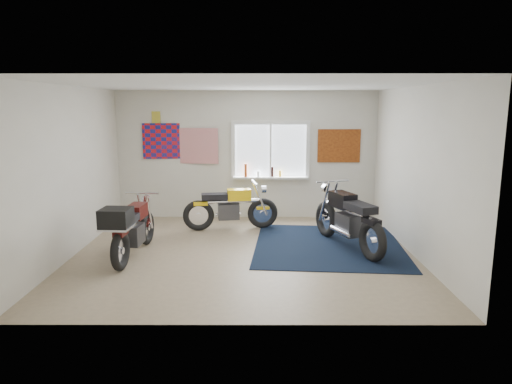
{
  "coord_description": "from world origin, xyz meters",
  "views": [
    {
      "loc": [
        0.21,
        -7.18,
        2.38
      ],
      "look_at": [
        0.2,
        0.4,
        0.95
      ],
      "focal_mm": 32.0,
      "sensor_mm": 36.0,
      "label": 1
    }
  ],
  "objects_px": {
    "yellow_triumph": "(230,209)",
    "black_chrome_bike": "(348,220)",
    "maroon_tourer": "(131,228)",
    "navy_rug": "(328,245)"
  },
  "relations": [
    {
      "from": "maroon_tourer",
      "to": "yellow_triumph",
      "type": "bearing_deg",
      "value": -35.73
    },
    {
      "from": "yellow_triumph",
      "to": "maroon_tourer",
      "type": "relative_size",
      "value": 0.98
    },
    {
      "from": "black_chrome_bike",
      "to": "maroon_tourer",
      "type": "relative_size",
      "value": 1.08
    },
    {
      "from": "navy_rug",
      "to": "maroon_tourer",
      "type": "bearing_deg",
      "value": -167.76
    },
    {
      "from": "black_chrome_bike",
      "to": "maroon_tourer",
      "type": "distance_m",
      "value": 3.56
    },
    {
      "from": "yellow_triumph",
      "to": "black_chrome_bike",
      "type": "xyz_separation_m",
      "value": [
        2.05,
        -1.19,
        0.07
      ]
    },
    {
      "from": "maroon_tourer",
      "to": "black_chrome_bike",
      "type": "bearing_deg",
      "value": -76.85
    },
    {
      "from": "black_chrome_bike",
      "to": "yellow_triumph",
      "type": "bearing_deg",
      "value": 39.39
    },
    {
      "from": "yellow_triumph",
      "to": "black_chrome_bike",
      "type": "relative_size",
      "value": 0.91
    },
    {
      "from": "navy_rug",
      "to": "black_chrome_bike",
      "type": "bearing_deg",
      "value": -18.9
    }
  ]
}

